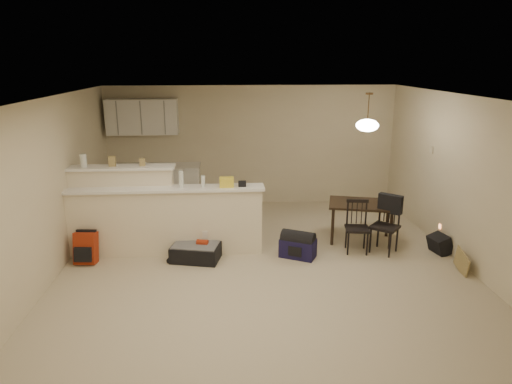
{
  "coord_description": "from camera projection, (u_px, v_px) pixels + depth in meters",
  "views": [
    {
      "loc": [
        -0.55,
        -5.97,
        2.98
      ],
      "look_at": [
        -0.1,
        0.7,
        1.05
      ],
      "focal_mm": 32.0,
      "sensor_mm": 36.0,
      "label": 1
    }
  ],
  "objects": [
    {
      "name": "room",
      "position": [
        267.0,
        192.0,
        6.23
      ],
      "size": [
        7.0,
        7.02,
        2.5
      ],
      "color": "#BBAD90",
      "rests_on": "ground"
    },
    {
      "name": "breakfast_bar",
      "position": [
        151.0,
        216.0,
        7.24
      ],
      "size": [
        3.08,
        0.58,
        1.39
      ],
      "color": "beige",
      "rests_on": "ground"
    },
    {
      "name": "upper_cabinets",
      "position": [
        142.0,
        117.0,
        9.09
      ],
      "size": [
        1.4,
        0.34,
        0.7
      ],
      "primitive_type": "cube",
      "color": "white",
      "rests_on": "room"
    },
    {
      "name": "kitchen_counter",
      "position": [
        156.0,
        188.0,
        9.39
      ],
      "size": [
        1.8,
        0.6,
        0.9
      ],
      "primitive_type": "cube",
      "color": "white",
      "rests_on": "ground"
    },
    {
      "name": "thermostat",
      "position": [
        431.0,
        150.0,
        7.84
      ],
      "size": [
        0.02,
        0.12,
        0.12
      ],
      "primitive_type": "cube",
      "color": "beige",
      "rests_on": "room"
    },
    {
      "name": "jar",
      "position": [
        83.0,
        160.0,
        7.06
      ],
      "size": [
        0.1,
        0.1,
        0.2
      ],
      "primitive_type": "cylinder",
      "color": "silver",
      "rests_on": "breakfast_bar"
    },
    {
      "name": "cereal_box",
      "position": [
        112.0,
        161.0,
        7.1
      ],
      "size": [
        0.1,
        0.07,
        0.16
      ],
      "primitive_type": "cube",
      "color": "#9D8751",
      "rests_on": "breakfast_bar"
    },
    {
      "name": "small_box",
      "position": [
        142.0,
        162.0,
        7.13
      ],
      "size": [
        0.08,
        0.06,
        0.12
      ],
      "primitive_type": "cube",
      "color": "#9D8751",
      "rests_on": "breakfast_bar"
    },
    {
      "name": "bottle_a",
      "position": [
        181.0,
        179.0,
        7.02
      ],
      "size": [
        0.07,
        0.07,
        0.26
      ],
      "primitive_type": "cylinder",
      "color": "silver",
      "rests_on": "breakfast_bar"
    },
    {
      "name": "bottle_b",
      "position": [
        203.0,
        181.0,
        7.06
      ],
      "size": [
        0.06,
        0.06,
        0.18
      ],
      "primitive_type": "cylinder",
      "color": "silver",
      "rests_on": "breakfast_bar"
    },
    {
      "name": "bag_lump",
      "position": [
        227.0,
        182.0,
        7.09
      ],
      "size": [
        0.22,
        0.18,
        0.14
      ],
      "primitive_type": "cube",
      "color": "#9D8751",
      "rests_on": "breakfast_bar"
    },
    {
      "name": "pouch",
      "position": [
        242.0,
        184.0,
        7.11
      ],
      "size": [
        0.12,
        0.1,
        0.08
      ],
      "primitive_type": "cube",
      "color": "#9D8751",
      "rests_on": "breakfast_bar"
    },
    {
      "name": "dining_table",
      "position": [
        362.0,
        208.0,
        7.69
      ],
      "size": [
        1.22,
        0.96,
        0.67
      ],
      "rotation": [
        0.0,
        0.0,
        -0.25
      ],
      "color": "black",
      "rests_on": "ground"
    },
    {
      "name": "pendant_lamp",
      "position": [
        367.0,
        125.0,
        7.3
      ],
      "size": [
        0.36,
        0.36,
        0.62
      ],
      "color": "brown",
      "rests_on": "room"
    },
    {
      "name": "dining_chair_near",
      "position": [
        357.0,
        227.0,
        7.28
      ],
      "size": [
        0.41,
        0.4,
        0.84
      ],
      "primitive_type": null,
      "rotation": [
        0.0,
        0.0,
        -0.14
      ],
      "color": "black",
      "rests_on": "ground"
    },
    {
      "name": "dining_chair_far",
      "position": [
        385.0,
        225.0,
        7.25
      ],
      "size": [
        0.55,
        0.55,
        0.91
      ],
      "primitive_type": null,
      "rotation": [
        0.0,
        0.0,
        -0.72
      ],
      "color": "black",
      "rests_on": "ground"
    },
    {
      "name": "suitcase",
      "position": [
        196.0,
        253.0,
        7.05
      ],
      "size": [
        0.81,
        0.61,
        0.24
      ],
      "primitive_type": "cube",
      "rotation": [
        0.0,
        0.0,
        -0.22
      ],
      "color": "black",
      "rests_on": "ground"
    },
    {
      "name": "red_backpack",
      "position": [
        86.0,
        248.0,
        6.93
      ],
      "size": [
        0.34,
        0.23,
        0.48
      ],
      "primitive_type": "cube",
      "rotation": [
        0.0,
        0.0,
        -0.1
      ],
      "color": "#A22B12",
      "rests_on": "ground"
    },
    {
      "name": "navy_duffel",
      "position": [
        298.0,
        248.0,
        7.15
      ],
      "size": [
        0.62,
        0.51,
        0.3
      ],
      "primitive_type": "cube",
      "rotation": [
        0.0,
        0.0,
        -0.47
      ],
      "color": "#16133D",
      "rests_on": "ground"
    },
    {
      "name": "black_daypack",
      "position": [
        440.0,
        244.0,
        7.31
      ],
      "size": [
        0.29,
        0.37,
        0.29
      ],
      "primitive_type": "cube",
      "rotation": [
        0.0,
        0.0,
        1.78
      ],
      "color": "black",
      "rests_on": "ground"
    },
    {
      "name": "cardboard_sheet",
      "position": [
        462.0,
        262.0,
        6.63
      ],
      "size": [
        0.04,
        0.41,
        0.32
      ],
      "primitive_type": "cube",
      "rotation": [
        0.0,
        0.0,
        1.52
      ],
      "color": "#9D8751",
      "rests_on": "ground"
    }
  ]
}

